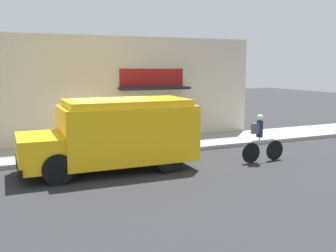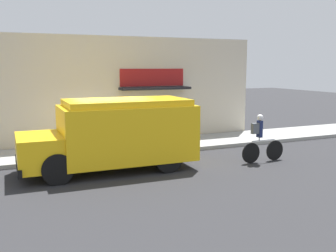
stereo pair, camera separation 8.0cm
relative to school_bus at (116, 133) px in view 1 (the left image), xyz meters
The scene contains 6 objects.
ground_plane 1.84m from the school_bus, 81.01° to the left, with size 70.00×70.00×0.00m, color #2B2B2D.
sidewalk 2.89m from the school_bus, 85.25° to the left, with size 28.00×2.53×0.15m.
storefront 4.22m from the school_bus, 85.92° to the left, with size 14.90×0.89×4.51m.
school_bus is the anchor object (origin of this frame).
cyclist 4.95m from the school_bus, 12.29° to the right, with size 1.73×0.21×1.67m.
trash_bin 3.50m from the school_bus, 62.54° to the left, with size 0.46×0.46×0.77m.
Camera 1 is at (-3.74, -13.24, 3.30)m, focal length 42.00 mm.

